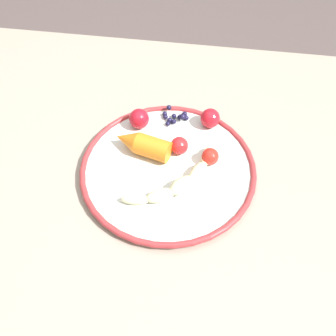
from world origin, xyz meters
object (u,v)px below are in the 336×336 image
(tomato_near, at_px, (179,146))
(banana, at_px, (178,183))
(blueberry_pile, at_px, (175,117))
(tomato_mid, at_px, (210,156))
(tomato_extra, at_px, (139,119))
(tomato_far, at_px, (210,118))
(plate, at_px, (168,169))
(dining_table, at_px, (186,209))
(carrot_orange, at_px, (142,144))

(tomato_near, bearing_deg, banana, -84.08)
(banana, relative_size, blueberry_pile, 2.73)
(tomato_near, bearing_deg, tomato_mid, -16.36)
(tomato_extra, bearing_deg, tomato_mid, -26.55)
(banana, xyz_separation_m, tomato_far, (0.05, 0.17, 0.01))
(plate, bearing_deg, blueberry_pile, 91.85)
(plate, bearing_deg, tomato_mid, 18.64)
(tomato_far, bearing_deg, tomato_near, -123.75)
(dining_table, xyz_separation_m, tomato_near, (-0.03, 0.08, 0.11))
(banana, relative_size, carrot_orange, 1.31)
(dining_table, distance_m, tomato_extra, 0.21)
(plate, distance_m, tomato_near, 0.05)
(carrot_orange, relative_size, tomato_far, 2.95)
(banana, height_order, tomato_near, tomato_near)
(dining_table, height_order, blueberry_pile, blueberry_pile)
(carrot_orange, bearing_deg, banana, -42.68)
(tomato_far, height_order, tomato_extra, tomato_extra)
(carrot_orange, xyz_separation_m, blueberry_pile, (0.05, 0.10, -0.01))
(dining_table, height_order, carrot_orange, carrot_orange)
(blueberry_pile, distance_m, tomato_extra, 0.08)
(plate, relative_size, tomato_extra, 8.17)
(plate, xyz_separation_m, tomato_extra, (-0.08, 0.10, 0.02))
(banana, distance_m, blueberry_pile, 0.18)
(carrot_orange, bearing_deg, tomato_near, 8.40)
(tomato_near, bearing_deg, tomato_extra, 147.37)
(banana, distance_m, carrot_orange, 0.11)
(blueberry_pile, relative_size, tomato_near, 1.63)
(banana, xyz_separation_m, tomato_mid, (0.05, 0.07, 0.00))
(carrot_orange, height_order, tomato_mid, carrot_orange)
(dining_table, relative_size, blueberry_pile, 21.76)
(tomato_extra, bearing_deg, blueberry_pile, 22.90)
(banana, height_order, tomato_mid, tomato_mid)
(tomato_near, xyz_separation_m, tomato_far, (0.06, 0.08, 0.00))
(blueberry_pile, xyz_separation_m, tomato_extra, (-0.07, -0.03, 0.01))
(blueberry_pile, bearing_deg, tomato_mid, -52.26)
(carrot_orange, xyz_separation_m, tomato_far, (0.13, 0.09, -0.00))
(tomato_near, xyz_separation_m, tomato_extra, (-0.09, 0.06, 0.00))
(banana, xyz_separation_m, tomato_extra, (-0.10, 0.15, 0.01))
(plate, bearing_deg, dining_table, -36.74)
(banana, height_order, blueberry_pile, banana)
(carrot_orange, height_order, blueberry_pile, carrot_orange)
(plate, distance_m, carrot_orange, 0.07)
(tomato_near, bearing_deg, blueberry_pile, 102.95)
(tomato_mid, height_order, tomato_extra, tomato_extra)
(banana, bearing_deg, carrot_orange, 137.32)
(tomato_far, bearing_deg, carrot_orange, -143.90)
(carrot_orange, distance_m, tomato_mid, 0.14)
(plate, relative_size, tomato_near, 9.66)
(banana, height_order, tomato_far, tomato_far)
(plate, height_order, tomato_mid, tomato_mid)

